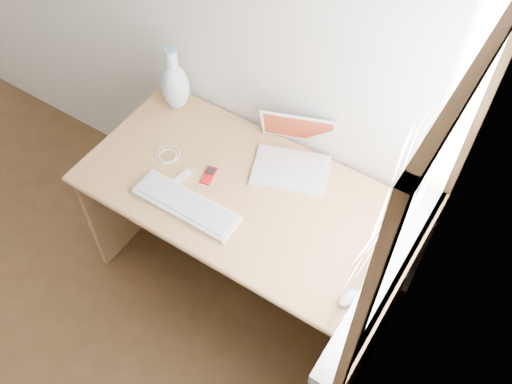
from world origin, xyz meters
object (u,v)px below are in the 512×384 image
Objects in this scene: desk at (257,208)px; laptop at (296,157)px; external_keyboard at (186,205)px; vase at (175,84)px.

laptop reaches higher than desk.
vase is at bearing 130.67° from external_keyboard.
desk is 0.67m from vase.
desk is at bearing 59.19° from external_keyboard.
vase reaches higher than external_keyboard.
desk is 4.25× the size of vase.
laptop is 0.51m from external_keyboard.
desk is 3.04× the size of external_keyboard.
external_keyboard is 0.60m from vase.
vase is (-0.55, 0.17, 0.34)m from desk.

